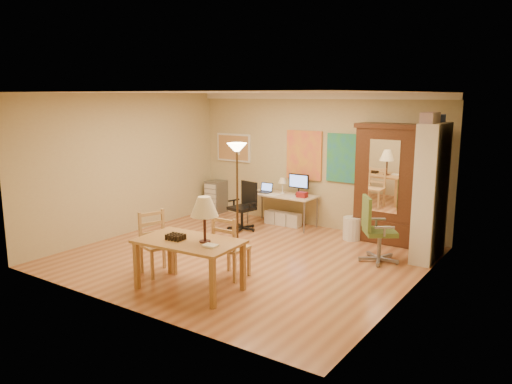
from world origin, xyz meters
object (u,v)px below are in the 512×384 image
Objects in this scene: computer_desk at (284,206)px; bookshelf at (431,193)px; office_chair_black at (243,217)px; office_chair_green at (377,244)px; armoire at (388,191)px; dining_table at (194,231)px.

computer_desk is 0.64× the size of bookshelf.
office_chair_green is (2.93, -0.36, 0.03)m from office_chair_black.
bookshelf is (3.08, -0.52, 0.71)m from computer_desk.
office_chair_black is at bearing -176.31° from bookshelf.
bookshelf is at bearing -9.68° from computer_desk.
bookshelf is at bearing 3.69° from office_chair_black.
office_chair_black is 3.67m from bookshelf.
armoire is at bearing 17.67° from office_chair_black.
bookshelf is at bearing -33.42° from armoire.
bookshelf is (0.93, -0.61, 0.17)m from armoire.
computer_desk is (-0.82, 3.69, -0.44)m from dining_table.
office_chair_green is at bearing -6.95° from office_chair_black.
dining_table reaches higher than office_chair_black.
office_chair_green is at bearing -24.53° from computer_desk.
computer_desk reaches higher than office_chair_green.
bookshelf is (2.26, 3.17, 0.27)m from dining_table.
computer_desk is at bearing 170.32° from bookshelf.
bookshelf reaches higher than dining_table.
computer_desk is 2.68m from office_chair_green.
computer_desk is 3.20m from bookshelf.
office_chair_black is at bearing -122.96° from computer_desk.
office_chair_black is at bearing -162.33° from armoire.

